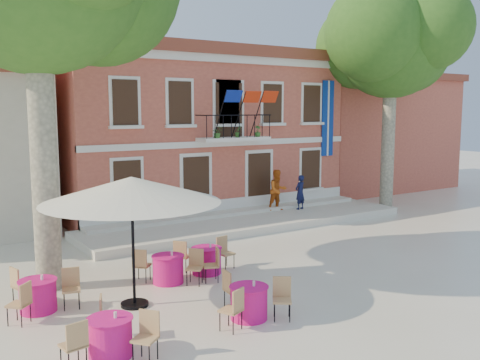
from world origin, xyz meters
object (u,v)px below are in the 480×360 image
at_px(cafe_table_1, 249,301).
at_px(cafe_table_3, 207,259).
at_px(cafe_table_2, 110,335).
at_px(cafe_table_0, 38,294).
at_px(cafe_table_4, 168,268).
at_px(patio_umbrella, 132,190).
at_px(pedestrian_navy, 300,192).
at_px(pedestrian_orange, 278,190).
at_px(plane_tree_east, 392,42).

height_order(cafe_table_1, cafe_table_3, same).
bearing_deg(cafe_table_2, cafe_table_0, 101.22).
distance_m(cafe_table_0, cafe_table_1, 4.98).
bearing_deg(cafe_table_1, cafe_table_4, 97.36).
distance_m(patio_umbrella, cafe_table_0, 3.29).
bearing_deg(cafe_table_2, pedestrian_navy, 36.14).
bearing_deg(cafe_table_4, cafe_table_3, 6.92).
xyz_separation_m(pedestrian_navy, cafe_table_0, (-12.48, -5.50, -0.64)).
distance_m(patio_umbrella, cafe_table_2, 3.61).
bearing_deg(cafe_table_3, pedestrian_orange, 38.95).
bearing_deg(plane_tree_east, cafe_table_1, -149.39).
xyz_separation_m(cafe_table_0, cafe_table_2, (0.63, -3.16, 0.00)).
distance_m(pedestrian_orange, cafe_table_3, 8.61).
bearing_deg(cafe_table_1, plane_tree_east, 30.61).
bearing_deg(cafe_table_1, patio_umbrella, 130.34).
xyz_separation_m(plane_tree_east, pedestrian_orange, (-5.97, 0.88, -6.69)).
distance_m(cafe_table_1, cafe_table_2, 3.29).
height_order(cafe_table_2, cafe_table_3, same).
xyz_separation_m(plane_tree_east, pedestrian_navy, (-4.94, 0.59, -6.83)).
bearing_deg(cafe_table_0, cafe_table_4, 3.94).
bearing_deg(cafe_table_4, pedestrian_orange, 34.84).
height_order(patio_umbrella, cafe_table_2, patio_umbrella).
bearing_deg(plane_tree_east, pedestrian_navy, 173.19).
bearing_deg(cafe_table_3, patio_umbrella, -154.89).
xyz_separation_m(pedestrian_orange, cafe_table_4, (-7.97, -5.55, -0.79)).
bearing_deg(pedestrian_orange, pedestrian_navy, -11.23).
height_order(plane_tree_east, cafe_table_4, plane_tree_east).
distance_m(plane_tree_east, cafe_table_1, 17.38).
bearing_deg(pedestrian_navy, plane_tree_east, 158.73).
height_order(cafe_table_1, cafe_table_4, same).
xyz_separation_m(patio_umbrella, cafe_table_2, (-1.42, -2.28, -2.42)).
height_order(cafe_table_0, cafe_table_1, same).
bearing_deg(cafe_table_3, pedestrian_navy, 33.52).
relative_size(pedestrian_navy, cafe_table_4, 0.91).
distance_m(pedestrian_navy, cafe_table_0, 13.65).
bearing_deg(pedestrian_orange, cafe_table_1, -125.61).
xyz_separation_m(pedestrian_navy, cafe_table_3, (-7.70, -5.10, -0.64)).
relative_size(pedestrian_navy, pedestrian_orange, 0.85).
relative_size(patio_umbrella, cafe_table_1, 2.29).
bearing_deg(cafe_table_4, cafe_table_0, -176.06).
bearing_deg(pedestrian_orange, cafe_table_3, -136.30).
bearing_deg(pedestrian_navy, cafe_table_4, 15.82).
relative_size(pedestrian_navy, cafe_table_3, 0.83).
height_order(cafe_table_1, cafe_table_2, same).
bearing_deg(cafe_table_0, plane_tree_east, 15.73).
height_order(plane_tree_east, pedestrian_orange, plane_tree_east).
xyz_separation_m(pedestrian_orange, cafe_table_1, (-7.54, -8.88, -0.78)).
distance_m(plane_tree_east, patio_umbrella, 17.19).
height_order(cafe_table_0, cafe_table_4, same).
distance_m(cafe_table_1, cafe_table_3, 3.59).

